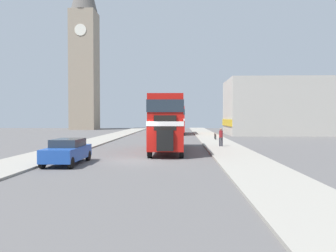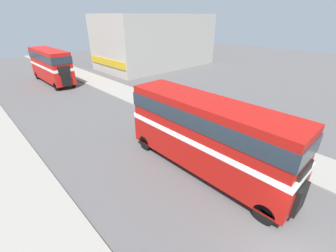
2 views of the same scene
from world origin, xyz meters
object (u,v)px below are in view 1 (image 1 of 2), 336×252
Objects in this scene: pedestrian_walking at (221,136)px; car_parked_near at (67,151)px; bus_distant at (177,118)px; church_tower at (84,43)px; bicycle_on_pavement at (215,136)px; double_decker_bus at (168,120)px.

car_parked_near is at bearing -133.67° from pedestrian_walking.
bus_distant is 23.31m from pedestrian_walking.
pedestrian_walking is at bearing -59.39° from church_tower.
bus_distant is 5.78× the size of pedestrian_walking.
bicycle_on_pavement is (10.77, 19.83, -0.29)m from car_parked_near.
double_decker_bus is 0.28× the size of church_tower.
car_parked_near is (-5.65, -7.38, -1.80)m from double_decker_bus.
bus_distant is at bearing 89.07° from double_decker_bus.
bus_distant is 5.41× the size of bicycle_on_pavement.
double_decker_bus is at bearing -112.36° from bicycle_on_pavement.
church_tower is (-20.20, 45.46, 16.53)m from double_decker_bus.
bus_distant is 14.77m from bicycle_on_pavement.
double_decker_bus is 5.89× the size of bicycle_on_pavement.
car_parked_near is (-6.07, -33.68, -1.82)m from bus_distant.
bus_distant reaches higher than pedestrian_walking.
church_tower reaches higher than double_decker_bus.
car_parked_near is 0.11× the size of church_tower.
bicycle_on_pavement is (0.44, 9.02, -0.57)m from pedestrian_walking.
bus_distant is at bearing 100.52° from pedestrian_walking.
church_tower is (-14.55, 52.84, 18.33)m from car_parked_near.
pedestrian_walking is at bearing 46.33° from car_parked_near.
church_tower is at bearing 105.39° from car_parked_near.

